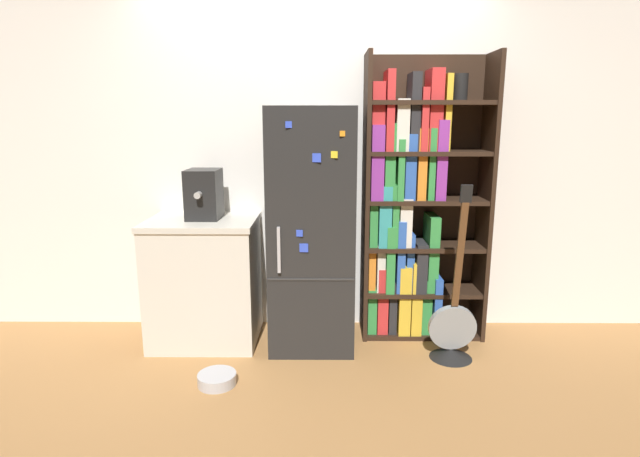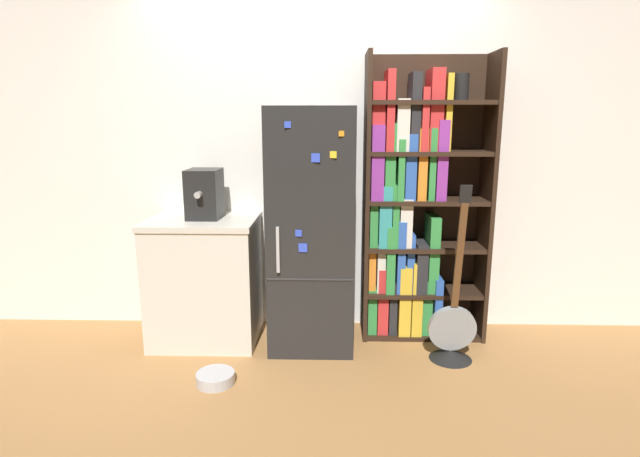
{
  "view_description": "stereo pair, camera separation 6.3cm",
  "coord_description": "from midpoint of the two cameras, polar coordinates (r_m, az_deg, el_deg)",
  "views": [
    {
      "loc": [
        0.08,
        -3.27,
        1.58
      ],
      "look_at": [
        0.06,
        0.15,
        0.83
      ],
      "focal_mm": 28.0,
      "sensor_mm": 36.0,
      "label": 1
    },
    {
      "loc": [
        0.14,
        -3.27,
        1.58
      ],
      "look_at": [
        0.06,
        0.15,
        0.83
      ],
      "focal_mm": 28.0,
      "sensor_mm": 36.0,
      "label": 2
    }
  ],
  "objects": [
    {
      "name": "guitar",
      "position": [
        3.52,
        14.36,
        -11.62
      ],
      "size": [
        0.32,
        0.29,
        1.2
      ],
      "color": "black",
      "rests_on": "ground_plane"
    },
    {
      "name": "kitchen_counter",
      "position": [
        3.71,
        -13.47,
        -5.74
      ],
      "size": [
        0.76,
        0.62,
        0.9
      ],
      "color": "beige",
      "rests_on": "ground_plane"
    },
    {
      "name": "pet_bowl",
      "position": [
        3.24,
        -12.27,
        -16.4
      ],
      "size": [
        0.24,
        0.24,
        0.07
      ],
      "color": "#B7B7BC",
      "rests_on": "ground_plane"
    },
    {
      "name": "wall_back",
      "position": [
        3.76,
        -1.34,
        8.06
      ],
      "size": [
        8.0,
        0.05,
        2.6
      ],
      "color": "white",
      "rests_on": "ground_plane"
    },
    {
      "name": "refrigerator",
      "position": [
        3.48,
        -1.47,
        -0.06
      ],
      "size": [
        0.58,
        0.66,
        1.66
      ],
      "color": "black",
      "rests_on": "ground_plane"
    },
    {
      "name": "ground_plane",
      "position": [
        3.63,
        -1.46,
        -13.44
      ],
      "size": [
        16.0,
        16.0,
        0.0
      ],
      "primitive_type": "plane",
      "color": "#A87542"
    },
    {
      "name": "bookshelf",
      "position": [
        3.67,
        9.83,
        2.22
      ],
      "size": [
        0.89,
        0.36,
        2.03
      ],
      "color": "black",
      "rests_on": "ground_plane"
    },
    {
      "name": "espresso_machine",
      "position": [
        3.59,
        -13.61,
        3.85
      ],
      "size": [
        0.22,
        0.34,
        0.34
      ],
      "color": "black",
      "rests_on": "kitchen_counter"
    }
  ]
}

